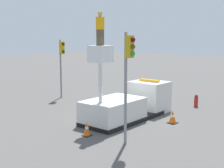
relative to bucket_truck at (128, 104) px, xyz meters
The scene contains 8 objects.
ground_plane 1.01m from the bucket_truck, behind, with size 120.00×120.00×0.00m, color #565451.
bucket_truck is the anchor object (origin of this frame).
worker 5.22m from the bucket_truck, behind, with size 0.40×0.26×1.75m.
traffic_light_pole 5.44m from the bucket_truck, 143.57° to the right, with size 0.34×0.57×5.24m.
traffic_light_across 8.62m from the bucket_truck, 77.84° to the left, with size 0.34×0.57×4.75m.
fire_hydrant 5.96m from the bucket_truck, 18.26° to the right, with size 0.52×0.28×0.91m.
traffic_cone_rear 4.14m from the bucket_truck, behind, with size 0.41×0.41×0.79m.
traffic_cone_curbside 2.80m from the bucket_truck, 72.84° to the right, with size 0.52×0.52×0.78m.
Camera 1 is at (-14.58, -11.23, 5.10)m, focal length 50.00 mm.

